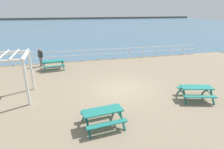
{
  "coord_description": "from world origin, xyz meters",
  "views": [
    {
      "loc": [
        -3.36,
        -10.8,
        5.02
      ],
      "look_at": [
        -0.46,
        0.66,
        0.8
      ],
      "focal_mm": 29.36,
      "sensor_mm": 36.0,
      "label": 1
    }
  ],
  "objects_px": {
    "picnic_table_near_left": "(103,114)",
    "picnic_table_near_right": "(53,63)",
    "picnic_table_mid_centre": "(196,90)",
    "visitor": "(40,56)",
    "lattice_pergola": "(6,66)"
  },
  "relations": [
    {
      "from": "picnic_table_near_left",
      "to": "picnic_table_near_right",
      "type": "height_order",
      "value": "same"
    },
    {
      "from": "picnic_table_near_left",
      "to": "picnic_table_mid_centre",
      "type": "relative_size",
      "value": 0.92
    },
    {
      "from": "picnic_table_mid_centre",
      "to": "picnic_table_near_right",
      "type": "bearing_deg",
      "value": 151.25
    },
    {
      "from": "picnic_table_near_left",
      "to": "visitor",
      "type": "xyz_separation_m",
      "value": [
        -3.71,
        10.46,
        0.36
      ]
    },
    {
      "from": "picnic_table_mid_centre",
      "to": "lattice_pergola",
      "type": "height_order",
      "value": "lattice_pergola"
    },
    {
      "from": "picnic_table_near_left",
      "to": "lattice_pergola",
      "type": "xyz_separation_m",
      "value": [
        -4.72,
        3.95,
        1.41
      ]
    },
    {
      "from": "picnic_table_near_left",
      "to": "lattice_pergola",
      "type": "height_order",
      "value": "lattice_pergola"
    },
    {
      "from": "visitor",
      "to": "lattice_pergola",
      "type": "xyz_separation_m",
      "value": [
        -1.01,
        -6.51,
        1.05
      ]
    },
    {
      "from": "picnic_table_near_right",
      "to": "picnic_table_mid_centre",
      "type": "xyz_separation_m",
      "value": [
        8.37,
        -8.02,
        0.0
      ]
    },
    {
      "from": "picnic_table_near_left",
      "to": "picnic_table_near_right",
      "type": "relative_size",
      "value": 0.99
    },
    {
      "from": "picnic_table_near_right",
      "to": "visitor",
      "type": "distance_m",
      "value": 1.72
    },
    {
      "from": "picnic_table_near_right",
      "to": "visitor",
      "type": "bearing_deg",
      "value": 126.92
    },
    {
      "from": "picnic_table_near_right",
      "to": "lattice_pergola",
      "type": "relative_size",
      "value": 0.73
    },
    {
      "from": "picnic_table_mid_centre",
      "to": "visitor",
      "type": "height_order",
      "value": "visitor"
    },
    {
      "from": "picnic_table_near_right",
      "to": "picnic_table_mid_centre",
      "type": "distance_m",
      "value": 11.59
    }
  ]
}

